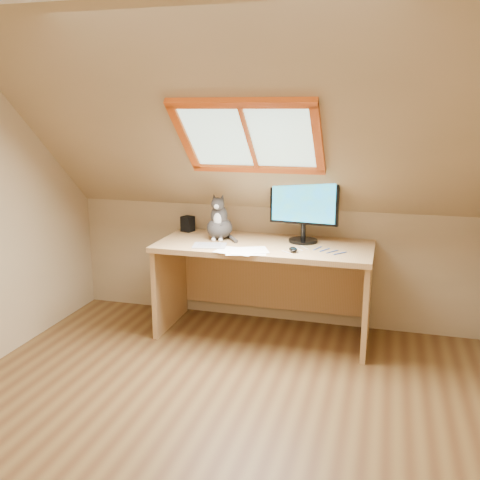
% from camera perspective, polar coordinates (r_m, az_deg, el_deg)
% --- Properties ---
extents(ground, '(3.50, 3.50, 0.00)m').
position_cam_1_polar(ground, '(3.33, -3.94, -19.16)').
color(ground, brown).
rests_on(ground, ground).
extents(room_shell, '(3.52, 3.52, 2.41)m').
position_cam_1_polar(room_shell, '(2.74, -5.08, 5.80)').
color(room_shell, tan).
rests_on(room_shell, ground).
extents(desk, '(1.70, 0.74, 0.77)m').
position_cam_1_polar(desk, '(4.37, 2.78, -3.12)').
color(desk, tan).
rests_on(desk, ground).
extents(monitor, '(0.55, 0.23, 0.51)m').
position_cam_1_polar(monitor, '(4.26, 6.84, 3.60)').
color(monitor, black).
rests_on(monitor, desk).
extents(cat, '(0.23, 0.27, 0.38)m').
position_cam_1_polar(cat, '(4.37, -2.22, 1.87)').
color(cat, '#383331').
rests_on(cat, desk).
extents(desk_speaker, '(0.12, 0.12, 0.13)m').
position_cam_1_polar(desk_speaker, '(4.67, -5.60, 1.72)').
color(desk_speaker, black).
rests_on(desk_speaker, desk).
extents(graphics_tablet, '(0.28, 0.23, 0.01)m').
position_cam_1_polar(graphics_tablet, '(4.16, -3.26, -0.61)').
color(graphics_tablet, '#B2B2B7').
rests_on(graphics_tablet, desk).
extents(mouse, '(0.09, 0.12, 0.03)m').
position_cam_1_polar(mouse, '(4.01, 5.69, -1.01)').
color(mouse, black).
rests_on(mouse, desk).
extents(papers, '(0.35, 0.30, 0.01)m').
position_cam_1_polar(papers, '(4.01, 0.80, -1.16)').
color(papers, white).
rests_on(papers, desk).
extents(cables, '(0.51, 0.26, 0.01)m').
position_cam_1_polar(cables, '(4.05, 8.06, -1.11)').
color(cables, silver).
rests_on(cables, desk).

